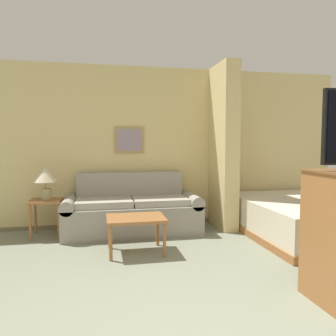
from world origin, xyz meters
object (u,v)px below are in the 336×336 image
(couch, at_px, (132,211))
(table_lamp, at_px, (45,176))
(coffee_table, at_px, (136,221))
(backpack, at_px, (317,188))
(bed, at_px, (302,217))

(couch, relative_size, table_lamp, 4.25)
(couch, distance_m, coffee_table, 0.98)
(coffee_table, distance_m, backpack, 2.49)
(coffee_table, height_order, backpack, backpack)
(coffee_table, distance_m, table_lamp, 1.62)
(couch, height_order, coffee_table, couch)
(bed, bearing_deg, table_lamp, 169.48)
(bed, bearing_deg, coffee_table, -173.34)
(coffee_table, xyz_separation_m, backpack, (2.46, -0.05, 0.36))
(bed, distance_m, backpack, 0.59)
(couch, distance_m, backpack, 2.66)
(table_lamp, bearing_deg, backpack, -15.59)
(table_lamp, relative_size, bed, 0.22)
(table_lamp, relative_size, backpack, 1.06)
(table_lamp, distance_m, backpack, 3.80)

